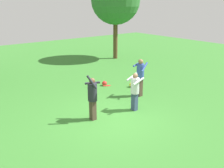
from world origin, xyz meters
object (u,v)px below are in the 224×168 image
at_px(person_catcher, 135,89).
at_px(person_bystander, 140,74).
at_px(person_thrower, 92,95).
at_px(ball_red, 104,83).
at_px(ball_yellow, 132,85).
at_px(frisbee, 107,86).
at_px(tree_far_right, 116,0).

distance_m(person_catcher, person_bystander, 1.66).
xyz_separation_m(person_thrower, person_catcher, (1.80, -0.32, -0.04)).
bearing_deg(person_bystander, person_thrower, -7.95).
height_order(person_catcher, ball_red, person_catcher).
height_order(ball_red, ball_yellow, ball_red).
distance_m(person_thrower, frisbee, 0.64).
xyz_separation_m(person_catcher, ball_red, (0.89, 3.26, -0.79)).
height_order(ball_yellow, tree_far_right, tree_far_right).
relative_size(person_bystander, ball_yellow, 7.02).
xyz_separation_m(person_catcher, frisbee, (-1.38, 0.02, 0.41)).
bearing_deg(ball_red, person_catcher, -105.26).
distance_m(person_catcher, tree_far_right, 10.44).
relative_size(ball_red, ball_yellow, 1.02).
relative_size(person_thrower, tree_far_right, 0.29).
relative_size(person_catcher, ball_yellow, 6.24).
distance_m(frisbee, ball_yellow, 4.09).
xyz_separation_m(frisbee, ball_yellow, (3.23, 2.19, -1.20)).
height_order(person_thrower, tree_far_right, tree_far_right).
bearing_deg(ball_red, frisbee, -124.97).
bearing_deg(ball_red, person_bystander, -79.72).
relative_size(frisbee, tree_far_right, 0.06).
bearing_deg(ball_red, ball_yellow, -47.58).
height_order(person_bystander, ball_yellow, person_bystander).
xyz_separation_m(person_thrower, person_bystander, (3.10, 0.72, 0.08)).
bearing_deg(person_catcher, person_thrower, -9.55).
distance_m(frisbee, tree_far_right, 11.11).
xyz_separation_m(person_bystander, tree_far_right, (4.26, 7.13, 3.28)).
height_order(person_thrower, ball_red, person_thrower).
xyz_separation_m(person_bystander, ball_yellow, (0.56, 1.17, -0.92)).
bearing_deg(ball_yellow, tree_far_right, 58.17).
distance_m(person_bystander, frisbee, 2.88).
height_order(person_catcher, tree_far_right, tree_far_right).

